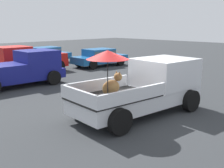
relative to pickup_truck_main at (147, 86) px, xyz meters
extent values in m
plane|color=#2D3033|center=(-0.41, 0.04, -0.98)|extent=(80.00, 80.00, 0.00)
cylinder|color=black|center=(1.42, 0.86, -0.58)|extent=(0.82, 0.35, 0.80)
cylinder|color=black|center=(1.25, -1.09, -0.58)|extent=(0.82, 0.35, 0.80)
cylinder|color=black|center=(-2.06, 1.17, -0.58)|extent=(0.82, 0.35, 0.80)
cylinder|color=black|center=(-2.24, -0.78, -0.58)|extent=(0.82, 0.35, 0.80)
cube|color=silver|center=(-0.41, 0.04, -0.41)|extent=(5.14, 2.24, 0.50)
cube|color=silver|center=(0.99, -0.09, 0.38)|extent=(2.26, 2.04, 1.08)
cube|color=#4C606B|center=(1.98, -0.18, 0.58)|extent=(0.21, 1.72, 0.64)
cube|color=black|center=(-1.55, 0.14, -0.13)|extent=(2.95, 2.08, 0.06)
cube|color=silver|center=(-1.47, 1.06, 0.10)|extent=(2.80, 0.35, 0.40)
cube|color=silver|center=(-1.63, -0.77, 0.10)|extent=(2.80, 0.35, 0.40)
cube|color=silver|center=(-2.90, 0.26, 0.10)|extent=(0.26, 1.84, 0.40)
ellipsoid|color=olive|center=(-1.60, 0.23, 0.16)|extent=(0.71, 0.38, 0.52)
sphere|color=olive|center=(-1.30, 0.20, 0.48)|extent=(0.30, 0.30, 0.28)
cone|color=olive|center=(-1.29, 0.28, 0.62)|extent=(0.10, 0.10, 0.12)
cone|color=olive|center=(-1.31, 0.12, 0.62)|extent=(0.10, 0.10, 0.12)
cylinder|color=black|center=(-1.87, 0.09, 0.53)|extent=(0.03, 0.03, 1.27)
cone|color=red|center=(-1.87, 0.09, 1.26)|extent=(1.44, 1.44, 0.28)
cylinder|color=black|center=(0.32, 8.29, -0.60)|extent=(0.77, 0.29, 0.76)
cylinder|color=black|center=(0.25, 6.40, -0.60)|extent=(0.77, 0.29, 0.76)
cube|color=navy|center=(-1.31, 7.41, -0.43)|extent=(4.87, 2.00, 0.50)
cube|color=navy|center=(-0.11, 7.36, 0.32)|extent=(1.97, 1.88, 1.00)
cylinder|color=black|center=(-0.35, 9.66, -0.60)|extent=(0.76, 0.26, 0.76)
cylinder|color=black|center=(-0.35, 11.56, -0.60)|extent=(0.76, 0.26, 0.76)
cylinder|color=black|center=(2.85, 9.66, -0.60)|extent=(0.76, 0.26, 0.76)
cylinder|color=black|center=(2.85, 11.56, -0.60)|extent=(0.76, 0.26, 0.76)
cube|color=red|center=(1.25, 10.61, -0.43)|extent=(4.80, 1.80, 0.50)
cube|color=red|center=(0.05, 10.61, 0.32)|extent=(1.90, 1.80, 1.00)
cube|color=red|center=(2.25, 10.61, 0.02)|extent=(2.70, 1.80, 0.40)
cylinder|color=black|center=(7.89, 10.38, -0.65)|extent=(0.67, 0.26, 0.66)
cylinder|color=black|center=(7.79, 8.62, -0.65)|extent=(0.67, 0.26, 0.66)
cylinder|color=black|center=(5.20, 10.53, -0.65)|extent=(0.67, 0.26, 0.66)
cylinder|color=black|center=(5.10, 8.77, -0.65)|extent=(0.67, 0.26, 0.66)
cube|color=#195999|center=(6.50, 9.57, -0.43)|extent=(4.39, 2.01, 0.52)
cube|color=#195999|center=(6.40, 9.58, 0.07)|extent=(2.19, 1.72, 0.56)
cube|color=#4C606B|center=(6.40, 9.58, 0.07)|extent=(2.13, 1.80, 0.32)
cylinder|color=black|center=(2.97, 13.02, -0.65)|extent=(0.66, 0.23, 0.66)
cylinder|color=black|center=(2.94, 14.78, -0.65)|extent=(0.66, 0.23, 0.66)
cylinder|color=black|center=(5.67, 13.06, -0.65)|extent=(0.66, 0.23, 0.66)
cylinder|color=black|center=(5.64, 14.82, -0.65)|extent=(0.66, 0.23, 0.66)
cube|color=#195999|center=(4.30, 13.92, -0.43)|extent=(4.33, 1.83, 0.52)
cube|color=#195999|center=(4.40, 13.92, 0.07)|extent=(2.13, 1.63, 0.56)
cube|color=#4C606B|center=(4.40, 13.92, 0.07)|extent=(2.07, 1.71, 0.32)
camera|label=1|loc=(-7.80, -6.02, 2.19)|focal=44.55mm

